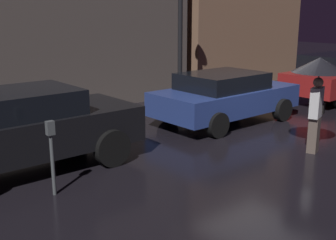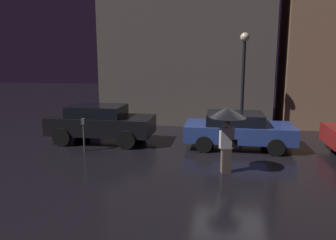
{
  "view_description": "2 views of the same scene",
  "coord_description": "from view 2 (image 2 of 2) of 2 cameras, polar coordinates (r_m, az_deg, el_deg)",
  "views": [
    {
      "loc": [
        -7.82,
        -5.96,
        2.83
      ],
      "look_at": [
        -3.15,
        -0.25,
        0.94
      ],
      "focal_mm": 45.0,
      "sensor_mm": 36.0,
      "label": 1
    },
    {
      "loc": [
        -0.29,
        -10.86,
        3.37
      ],
      "look_at": [
        -2.13,
        -0.2,
        1.31
      ],
      "focal_mm": 35.0,
      "sensor_mm": 36.0,
      "label": 2
    }
  ],
  "objects": [
    {
      "name": "parking_meter",
      "position": [
        12.25,
        -14.47,
        -1.86
      ],
      "size": [
        0.12,
        0.1,
        1.22
      ],
      "color": "#4C5154",
      "rests_on": "ground"
    },
    {
      "name": "ground_plane",
      "position": [
        11.37,
        10.89,
        -6.63
      ],
      "size": [
        60.0,
        60.0,
        0.0
      ],
      "primitive_type": "plane",
      "color": "black"
    },
    {
      "name": "street_lamp_near",
      "position": [
        14.5,
        13.01,
        8.87
      ],
      "size": [
        0.39,
        0.39,
        4.41
      ],
      "color": "black",
      "rests_on": "ground"
    },
    {
      "name": "pedestrian_with_umbrella",
      "position": [
        9.63,
        10.31,
        0.07
      ],
      "size": [
        1.09,
        1.09,
        1.97
      ],
      "rotation": [
        0.0,
        0.0,
        3.46
      ],
      "color": "#66564C",
      "rests_on": "ground"
    },
    {
      "name": "parked_car_blue",
      "position": [
        12.68,
        12.04,
        -1.57
      ],
      "size": [
        4.05,
        2.04,
        1.32
      ],
      "rotation": [
        0.0,
        0.0,
        0.01
      ],
      "color": "navy",
      "rests_on": "ground"
    },
    {
      "name": "building_facade_left",
      "position": [
        17.49,
        3.23,
        12.79
      ],
      "size": [
        8.63,
        3.0,
        7.96
      ],
      "color": "#564C47",
      "rests_on": "ground"
    },
    {
      "name": "parked_car_black",
      "position": [
        13.48,
        -11.64,
        -0.4
      ],
      "size": [
        4.17,
        1.99,
        1.49
      ],
      "rotation": [
        0.0,
        0.0,
        0.01
      ],
      "color": "black",
      "rests_on": "ground"
    }
  ]
}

